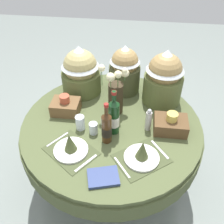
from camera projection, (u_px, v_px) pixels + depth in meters
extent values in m
plane|color=gray|center=(112.00, 178.00, 2.50)|extent=(8.00, 8.00, 0.00)
cylinder|color=#4C5633|center=(111.00, 124.00, 2.04)|extent=(1.40, 1.40, 0.04)
cylinder|color=#464F2E|center=(111.00, 133.00, 2.10)|extent=(1.43, 1.43, 0.14)
cylinder|color=black|center=(112.00, 154.00, 2.27)|extent=(0.12, 0.12, 0.66)
cylinder|color=black|center=(112.00, 177.00, 2.49)|extent=(0.67, 0.67, 0.03)
cube|color=#41492B|center=(71.00, 151.00, 1.80)|extent=(0.43, 0.41, 0.00)
cylinder|color=white|center=(71.00, 150.00, 1.80)|extent=(0.24, 0.24, 0.02)
cone|color=#4C562D|center=(70.00, 142.00, 1.75)|extent=(0.09, 0.09, 0.14)
cube|color=silver|center=(58.00, 139.00, 1.88)|extent=(0.12, 0.16, 0.00)
cube|color=silver|center=(86.00, 163.00, 1.72)|extent=(0.13, 0.16, 0.00)
cube|color=#41492B|center=(141.00, 158.00, 1.75)|extent=(0.43, 0.41, 0.00)
cylinder|color=white|center=(142.00, 157.00, 1.75)|extent=(0.24, 0.24, 0.02)
cone|color=#4C562D|center=(142.00, 150.00, 1.70)|extent=(0.09, 0.09, 0.14)
cube|color=silver|center=(122.00, 167.00, 1.69)|extent=(0.12, 0.16, 0.00)
cube|color=silver|center=(160.00, 149.00, 1.81)|extent=(0.13, 0.16, 0.00)
cylinder|color=#332819|center=(116.00, 98.00, 2.05)|extent=(0.12, 0.12, 0.26)
sphere|color=beige|center=(111.00, 77.00, 1.87)|extent=(0.07, 0.07, 0.07)
cylinder|color=#4C7038|center=(111.00, 84.00, 1.91)|extent=(0.01, 0.01, 0.07)
sphere|color=beige|center=(102.00, 68.00, 1.85)|extent=(0.05, 0.05, 0.05)
cylinder|color=#4C7038|center=(102.00, 78.00, 1.91)|extent=(0.01, 0.01, 0.13)
sphere|color=beige|center=(118.00, 74.00, 1.87)|extent=(0.06, 0.06, 0.06)
cylinder|color=#4C7038|center=(118.00, 82.00, 1.91)|extent=(0.01, 0.01, 0.09)
sphere|color=beige|center=(125.00, 71.00, 1.94)|extent=(0.04, 0.04, 0.04)
cylinder|color=#4C7038|center=(124.00, 76.00, 1.97)|extent=(0.01, 0.01, 0.08)
sphere|color=beige|center=(125.00, 73.00, 1.96)|extent=(0.06, 0.06, 0.06)
cylinder|color=#4C7038|center=(125.00, 78.00, 1.99)|extent=(0.01, 0.01, 0.04)
cylinder|color=#422814|center=(107.00, 129.00, 1.81)|extent=(0.07, 0.07, 0.23)
cylinder|color=black|center=(107.00, 131.00, 1.82)|extent=(0.07, 0.07, 0.08)
cone|color=#422814|center=(106.00, 115.00, 1.72)|extent=(0.07, 0.07, 0.03)
cylinder|color=#422814|center=(106.00, 109.00, 1.69)|extent=(0.03, 0.03, 0.08)
cylinder|color=maroon|center=(106.00, 105.00, 1.67)|extent=(0.03, 0.03, 0.02)
cylinder|color=#143819|center=(114.00, 118.00, 1.87)|extent=(0.08, 0.08, 0.26)
cylinder|color=silver|center=(114.00, 120.00, 1.88)|extent=(0.08, 0.08, 0.09)
cone|color=#143819|center=(114.00, 102.00, 1.77)|extent=(0.08, 0.08, 0.04)
cylinder|color=#143819|center=(114.00, 96.00, 1.74)|extent=(0.03, 0.03, 0.07)
cylinder|color=maroon|center=(114.00, 93.00, 1.72)|extent=(0.03, 0.03, 0.02)
cylinder|color=silver|center=(93.00, 128.00, 1.91)|extent=(0.06, 0.06, 0.09)
cylinder|color=silver|center=(80.00, 123.00, 1.94)|extent=(0.07, 0.07, 0.12)
cylinder|color=#B7B2AD|center=(148.00, 121.00, 1.92)|extent=(0.04, 0.04, 0.16)
sphere|color=#B7B7BC|center=(150.00, 111.00, 1.86)|extent=(0.03, 0.03, 0.03)
cube|color=navy|center=(103.00, 177.00, 1.63)|extent=(0.23, 0.19, 0.02)
cylinder|color=#566033|center=(82.00, 81.00, 2.29)|extent=(0.34, 0.34, 0.19)
sphere|color=tan|center=(80.00, 66.00, 2.19)|extent=(0.29, 0.29, 0.29)
cone|color=silver|center=(79.00, 56.00, 2.13)|extent=(0.32, 0.32, 0.19)
cylinder|color=#474C2D|center=(124.00, 78.00, 2.28)|extent=(0.27, 0.27, 0.24)
sphere|color=#9E7F4C|center=(125.00, 62.00, 2.18)|extent=(0.23, 0.23, 0.23)
cone|color=silver|center=(125.00, 54.00, 2.13)|extent=(0.26, 0.26, 0.15)
cylinder|color=#566033|center=(162.00, 88.00, 2.16)|extent=(0.32, 0.32, 0.24)
sphere|color=#9E7F4C|center=(165.00, 70.00, 2.05)|extent=(0.27, 0.27, 0.27)
cone|color=silver|center=(167.00, 60.00, 1.99)|extent=(0.30, 0.30, 0.18)
cube|color=brown|center=(66.00, 107.00, 2.09)|extent=(0.22, 0.17, 0.10)
cylinder|color=#B24C33|center=(65.00, 99.00, 2.04)|extent=(0.08, 0.08, 0.06)
cube|color=brown|center=(170.00, 125.00, 1.93)|extent=(0.25, 0.18, 0.10)
cylinder|color=gold|center=(172.00, 117.00, 1.88)|extent=(0.08, 0.08, 0.06)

